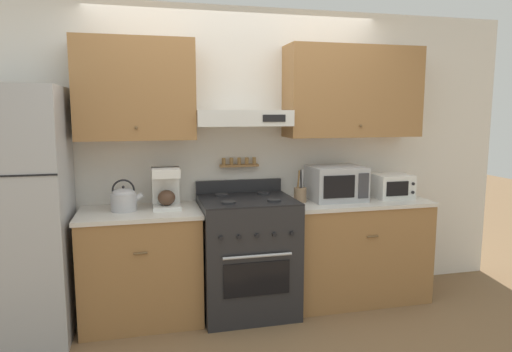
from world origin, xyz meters
TOP-DOWN VIEW (x-y plane):
  - ground_plane at (0.00, 0.00)m, footprint 16.00×16.00m
  - wall_back at (0.07, 0.59)m, footprint 5.20×0.46m
  - counter_left at (-0.86, 0.32)m, footprint 0.94×0.64m
  - counter_right at (1.00, 0.32)m, footprint 1.23×0.64m
  - stove_range at (0.00, 0.28)m, footprint 0.76×0.71m
  - refrigerator at (-1.72, 0.26)m, footprint 0.72×0.74m
  - tea_kettle at (-0.97, 0.34)m, footprint 0.26×0.20m
  - coffee_maker at (-0.64, 0.38)m, footprint 0.22×0.25m
  - microwave at (0.82, 0.36)m, footprint 0.46×0.39m
  - utensil_crock at (0.48, 0.34)m, footprint 0.11×0.11m
  - toaster_oven at (1.35, 0.34)m, footprint 0.32×0.31m

SIDE VIEW (x-z plane):
  - ground_plane at x=0.00m, z-range 0.00..0.00m
  - counter_right at x=1.00m, z-range 0.00..0.90m
  - counter_left at x=-0.86m, z-range 0.00..0.90m
  - stove_range at x=0.00m, z-range -0.05..1.02m
  - refrigerator at x=-1.72m, z-range 0.00..1.85m
  - utensil_crock at x=0.48m, z-range 0.83..1.11m
  - tea_kettle at x=-0.97m, z-range 0.87..1.12m
  - toaster_oven at x=1.35m, z-range 0.90..1.11m
  - microwave at x=0.82m, z-range 0.90..1.19m
  - coffee_maker at x=-0.64m, z-range 0.90..1.22m
  - wall_back at x=0.07m, z-range 0.19..2.74m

